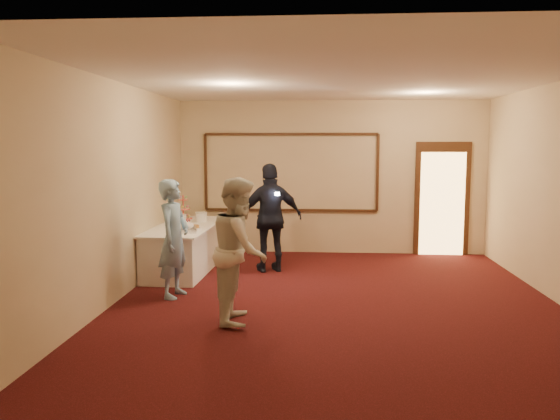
{
  "coord_description": "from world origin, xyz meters",
  "views": [
    {
      "loc": [
        -0.25,
        -7.29,
        2.13
      ],
      "look_at": [
        -0.83,
        0.95,
        1.15
      ],
      "focal_mm": 35.0,
      "sensor_mm": 36.0,
      "label": 1
    }
  ],
  "objects_px": {
    "plate_stack_a": "(181,219)",
    "man": "(174,239)",
    "buffet_table": "(186,247)",
    "pavlova_tray": "(185,227)",
    "plate_stack_b": "(201,217)",
    "woman": "(240,250)",
    "guest": "(271,218)",
    "tart": "(192,227)",
    "cupcake_stand": "(183,210)"
  },
  "relations": [
    {
      "from": "plate_stack_a",
      "to": "man",
      "type": "distance_m",
      "value": 1.86
    },
    {
      "from": "buffet_table",
      "to": "pavlova_tray",
      "type": "height_order",
      "value": "pavlova_tray"
    },
    {
      "from": "plate_stack_b",
      "to": "man",
      "type": "distance_m",
      "value": 2.11
    },
    {
      "from": "pavlova_tray",
      "to": "man",
      "type": "height_order",
      "value": "man"
    },
    {
      "from": "plate_stack_a",
      "to": "woman",
      "type": "height_order",
      "value": "woman"
    },
    {
      "from": "buffet_table",
      "to": "guest",
      "type": "relative_size",
      "value": 1.39
    },
    {
      "from": "tart",
      "to": "woman",
      "type": "relative_size",
      "value": 0.15
    },
    {
      "from": "plate_stack_b",
      "to": "cupcake_stand",
      "type": "bearing_deg",
      "value": 137.76
    },
    {
      "from": "plate_stack_a",
      "to": "guest",
      "type": "relative_size",
      "value": 0.11
    },
    {
      "from": "cupcake_stand",
      "to": "plate_stack_a",
      "type": "relative_size",
      "value": 2.41
    },
    {
      "from": "buffet_table",
      "to": "guest",
      "type": "height_order",
      "value": "guest"
    },
    {
      "from": "plate_stack_b",
      "to": "tart",
      "type": "xyz_separation_m",
      "value": [
        0.02,
        -0.78,
        -0.06
      ]
    },
    {
      "from": "woman",
      "to": "pavlova_tray",
      "type": "bearing_deg",
      "value": 27.84
    },
    {
      "from": "plate_stack_b",
      "to": "guest",
      "type": "distance_m",
      "value": 1.37
    },
    {
      "from": "woman",
      "to": "plate_stack_b",
      "type": "bearing_deg",
      "value": 17.37
    },
    {
      "from": "buffet_table",
      "to": "guest",
      "type": "distance_m",
      "value": 1.56
    },
    {
      "from": "pavlova_tray",
      "to": "plate_stack_b",
      "type": "bearing_deg",
      "value": 89.05
    },
    {
      "from": "pavlova_tray",
      "to": "cupcake_stand",
      "type": "xyz_separation_m",
      "value": [
        -0.4,
        1.52,
        0.1
      ]
    },
    {
      "from": "buffet_table",
      "to": "plate_stack_b",
      "type": "distance_m",
      "value": 0.67
    },
    {
      "from": "pavlova_tray",
      "to": "man",
      "type": "distance_m",
      "value": 0.98
    },
    {
      "from": "pavlova_tray",
      "to": "tart",
      "type": "xyz_separation_m",
      "value": [
        0.04,
        0.36,
        -0.05
      ]
    },
    {
      "from": "guest",
      "to": "tart",
      "type": "bearing_deg",
      "value": -4.34
    },
    {
      "from": "buffet_table",
      "to": "plate_stack_b",
      "type": "bearing_deg",
      "value": 67.79
    },
    {
      "from": "plate_stack_a",
      "to": "guest",
      "type": "height_order",
      "value": "guest"
    },
    {
      "from": "buffet_table",
      "to": "tart",
      "type": "xyz_separation_m",
      "value": [
        0.2,
        -0.34,
        0.41
      ]
    },
    {
      "from": "plate_stack_a",
      "to": "woman",
      "type": "relative_size",
      "value": 0.11
    },
    {
      "from": "tart",
      "to": "plate_stack_a",
      "type": "bearing_deg",
      "value": 122.79
    },
    {
      "from": "pavlova_tray",
      "to": "cupcake_stand",
      "type": "relative_size",
      "value": 1.08
    },
    {
      "from": "buffet_table",
      "to": "tart",
      "type": "bearing_deg",
      "value": -60.0
    },
    {
      "from": "man",
      "to": "pavlova_tray",
      "type": "bearing_deg",
      "value": 14.63
    },
    {
      "from": "cupcake_stand",
      "to": "plate_stack_a",
      "type": "distance_m",
      "value": 0.69
    },
    {
      "from": "pavlova_tray",
      "to": "woman",
      "type": "height_order",
      "value": "woman"
    },
    {
      "from": "buffet_table",
      "to": "cupcake_stand",
      "type": "height_order",
      "value": "cupcake_stand"
    },
    {
      "from": "buffet_table",
      "to": "plate_stack_a",
      "type": "xyz_separation_m",
      "value": [
        -0.12,
        0.15,
        0.47
      ]
    },
    {
      "from": "cupcake_stand",
      "to": "man",
      "type": "distance_m",
      "value": 2.54
    },
    {
      "from": "guest",
      "to": "cupcake_stand",
      "type": "bearing_deg",
      "value": -44.87
    },
    {
      "from": "pavlova_tray",
      "to": "plate_stack_b",
      "type": "xyz_separation_m",
      "value": [
        0.02,
        1.14,
        0.01
      ]
    },
    {
      "from": "tart",
      "to": "woman",
      "type": "bearing_deg",
      "value": -64.04
    },
    {
      "from": "plate_stack_a",
      "to": "man",
      "type": "height_order",
      "value": "man"
    },
    {
      "from": "cupcake_stand",
      "to": "man",
      "type": "height_order",
      "value": "man"
    },
    {
      "from": "plate_stack_a",
      "to": "tart",
      "type": "bearing_deg",
      "value": -57.21
    },
    {
      "from": "pavlova_tray",
      "to": "tart",
      "type": "bearing_deg",
      "value": 84.13
    },
    {
      "from": "tart",
      "to": "pavlova_tray",
      "type": "bearing_deg",
      "value": -95.87
    },
    {
      "from": "buffet_table",
      "to": "woman",
      "type": "xyz_separation_m",
      "value": [
        1.32,
        -2.65,
        0.49
      ]
    },
    {
      "from": "buffet_table",
      "to": "plate_stack_b",
      "type": "relative_size",
      "value": 12.04
    },
    {
      "from": "pavlova_tray",
      "to": "plate_stack_b",
      "type": "relative_size",
      "value": 2.47
    },
    {
      "from": "pavlova_tray",
      "to": "plate_stack_b",
      "type": "height_order",
      "value": "pavlova_tray"
    },
    {
      "from": "buffet_table",
      "to": "guest",
      "type": "xyz_separation_m",
      "value": [
        1.47,
        -0.01,
        0.53
      ]
    },
    {
      "from": "pavlova_tray",
      "to": "woman",
      "type": "bearing_deg",
      "value": -59.22
    },
    {
      "from": "pavlova_tray",
      "to": "plate_stack_a",
      "type": "bearing_deg",
      "value": 108.12
    }
  ]
}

